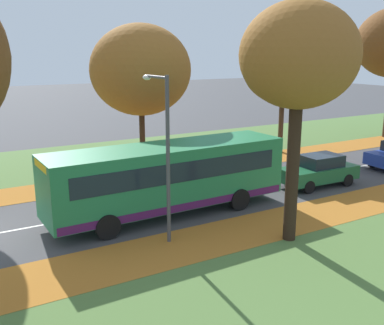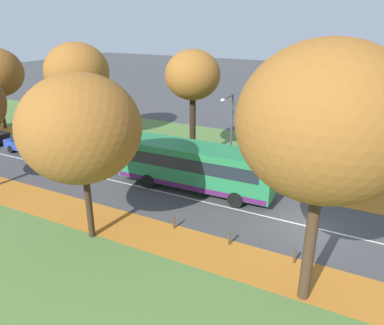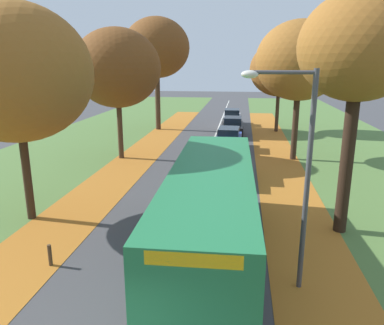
# 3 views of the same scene
# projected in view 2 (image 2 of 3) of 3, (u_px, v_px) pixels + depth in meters

# --- Properties ---
(ground_plane) EXTENTS (160.00, 160.00, 0.00)m
(ground_plane) POSITION_uv_depth(u_px,v_px,m) (305.00, 226.00, 20.27)
(ground_plane) COLOR #424244
(leaf_litter_left) EXTENTS (2.80, 60.00, 0.00)m
(leaf_litter_left) POSITION_uv_depth(u_px,v_px,m) (53.00, 205.00, 22.48)
(leaf_litter_left) COLOR #B26B23
(leaf_litter_left) RESTS_ON grass_verge_left
(grass_verge_right) EXTENTS (12.00, 90.00, 0.01)m
(grass_verge_right) POSITION_uv_depth(u_px,v_px,m) (117.00, 133.00, 36.47)
(grass_verge_right) COLOR #517538
(grass_verge_right) RESTS_ON ground
(leaf_litter_right) EXTENTS (2.80, 60.00, 0.00)m
(leaf_litter_right) POSITION_uv_depth(u_px,v_px,m) (141.00, 158.00, 30.09)
(leaf_litter_right) COLOR #B26B23
(leaf_litter_right) RESTS_ON grass_verge_right
(road_centre_line) EXTENTS (0.12, 80.00, 0.01)m
(road_centre_line) POSITION_uv_depth(u_px,v_px,m) (42.00, 164.00, 28.87)
(road_centre_line) COLOR silver
(road_centre_line) RESTS_ON ground
(tree_left_nearest) EXTENTS (6.10, 6.10, 10.02)m
(tree_left_nearest) POSITION_uv_depth(u_px,v_px,m) (326.00, 123.00, 12.51)
(tree_left_nearest) COLOR #422D1E
(tree_left_nearest) RESTS_ON ground
(tree_left_near) EXTENTS (5.69, 5.69, 8.32)m
(tree_left_near) POSITION_uv_depth(u_px,v_px,m) (80.00, 129.00, 17.25)
(tree_left_near) COLOR #382619
(tree_left_near) RESTS_ON ground
(tree_right_nearest) EXTENTS (5.01, 5.01, 8.90)m
(tree_right_nearest) POSITION_uv_depth(u_px,v_px,m) (368.00, 88.00, 22.27)
(tree_right_nearest) COLOR #422D1E
(tree_right_nearest) RESTS_ON ground
(tree_right_near) EXTENTS (4.05, 4.05, 8.47)m
(tree_right_near) POSITION_uv_depth(u_px,v_px,m) (193.00, 76.00, 27.18)
(tree_right_near) COLOR black
(tree_right_near) RESTS_ON ground
(tree_right_mid) EXTENTS (5.41, 5.41, 8.69)m
(tree_right_mid) POSITION_uv_depth(u_px,v_px,m) (77.00, 72.00, 31.65)
(tree_right_mid) COLOR #382619
(tree_right_mid) RESTS_ON ground
(bollard_nearest) EXTENTS (0.12, 0.12, 0.69)m
(bollard_nearest) POSITION_uv_depth(u_px,v_px,m) (295.00, 256.00, 17.10)
(bollard_nearest) COLOR #4C3823
(bollard_nearest) RESTS_ON ground
(bollard_second) EXTENTS (0.12, 0.12, 0.70)m
(bollard_second) POSITION_uv_depth(u_px,v_px,m) (229.00, 238.00, 18.48)
(bollard_second) COLOR #4C3823
(bollard_second) RESTS_ON ground
(bollard_third) EXTENTS (0.12, 0.12, 0.71)m
(bollard_third) POSITION_uv_depth(u_px,v_px,m) (174.00, 223.00, 19.90)
(bollard_third) COLOR #4C3823
(bollard_third) RESTS_ON ground
(streetlamp_right) EXTENTS (1.89, 0.28, 6.00)m
(streetlamp_right) POSITION_uv_depth(u_px,v_px,m) (230.00, 128.00, 24.56)
(streetlamp_right) COLOR #47474C
(streetlamp_right) RESTS_ON ground
(bus) EXTENTS (2.82, 10.45, 2.98)m
(bus) POSITION_uv_depth(u_px,v_px,m) (196.00, 165.00, 23.98)
(bus) COLOR #237A47
(bus) RESTS_ON ground
(car_green_lead) EXTENTS (1.91, 4.27, 1.62)m
(car_green_lead) POSITION_uv_depth(u_px,v_px,m) (95.00, 156.00, 28.18)
(car_green_lead) COLOR #1E6038
(car_green_lead) RESTS_ON ground
(car_blue_following) EXTENTS (1.92, 4.27, 1.62)m
(car_blue_following) POSITION_uv_depth(u_px,v_px,m) (28.00, 143.00, 30.94)
(car_blue_following) COLOR #233D9E
(car_blue_following) RESTS_ON ground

